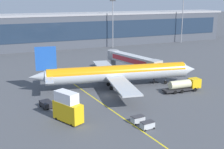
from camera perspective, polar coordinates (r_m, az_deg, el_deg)
The scene contains 12 objects.
ground_plane at distance 77.43m, azimuth -0.77°, elevation -4.06°, with size 700.00×700.00×0.00m, color #47494F.
apron_lead_in_line at distance 77.83m, azimuth -4.12°, elevation -4.00°, with size 0.30×80.00×0.01m, color yellow.
terminal_building at distance 150.73m, azimuth -13.71°, elevation 7.95°, with size 208.98×16.93×16.68m.
main_airliner at distance 83.28m, azimuth 0.99°, elevation 0.25°, with size 47.46×37.88×12.30m.
jet_bridge at distance 96.56m, azimuth 3.61°, elevation 2.84°, with size 8.57×23.91×6.82m.
fuel_tanker at distance 82.80m, azimuth 13.57°, elevation -1.97°, with size 10.87×2.95×3.25m.
catering_lift at distance 61.68m, azimuth -8.45°, elevation -6.18°, with size 5.16×7.22×6.30m.
pushback_tug at distance 70.84m, azimuth -12.30°, elevation -5.49°, with size 2.94×4.15×1.40m.
baggage_cart_0 at distance 59.03m, azimuth 6.74°, elevation -9.50°, with size 2.81×1.89×1.48m.
baggage_cart_1 at distance 61.40m, azimuth 4.94°, elevation -8.47°, with size 2.81×1.89×1.48m.
apron_light_mast_0 at distance 168.72m, azimuth 13.27°, elevation 11.01°, with size 2.80×0.50×26.51m.
apron_light_mast_1 at distance 148.35m, azimuth 0.15°, elevation 10.32°, with size 2.80×0.50×23.35m.
Camera 1 is at (-27.99, -67.79, 24.82)m, focal length 48.13 mm.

